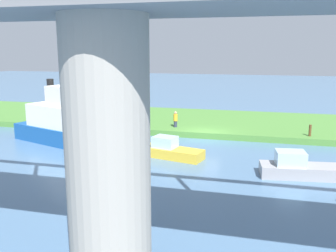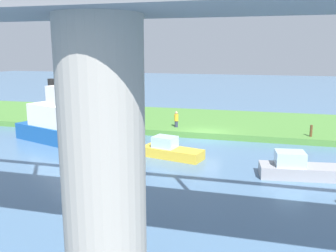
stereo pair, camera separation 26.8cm
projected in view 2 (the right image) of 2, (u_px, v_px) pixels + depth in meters
name	position (u px, v px, depth m)	size (l,w,h in m)	color
ground_plane	(205.00, 139.00, 29.92)	(160.00, 160.00, 0.00)	#4C7093
grassy_bank	(215.00, 122.00, 35.54)	(80.00, 12.00, 0.50)	#4C8438
bridge_pylon	(103.00, 157.00, 10.79)	(2.49, 2.49, 8.11)	#9E998E
person_on_bank	(176.00, 119.00, 31.99)	(0.45, 0.45, 1.39)	#2D334C
mooring_post	(311.00, 131.00, 28.56)	(0.20, 0.20, 0.91)	brown
motorboat_white	(72.00, 120.00, 28.25)	(10.11, 6.22, 4.90)	#195199
skiff_small	(170.00, 150.00, 24.77)	(4.44, 2.45, 1.40)	gold
pontoon_yellow	(298.00, 168.00, 20.89)	(4.66, 2.15, 1.50)	#99999E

